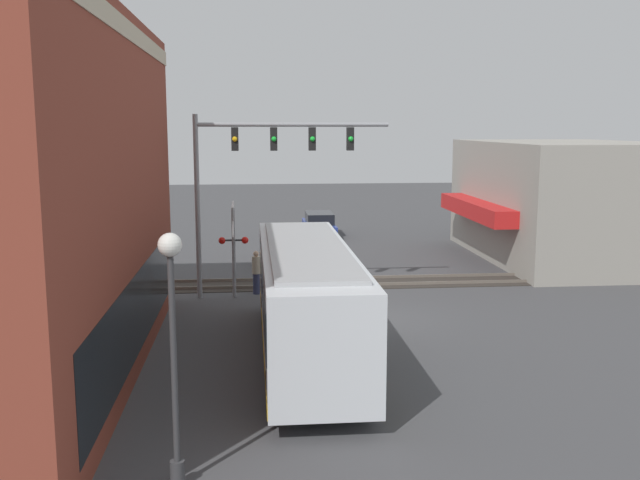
{
  "coord_description": "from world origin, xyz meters",
  "views": [
    {
      "loc": [
        -24.03,
        4.34,
        6.75
      ],
      "look_at": [
        3.92,
        1.66,
        2.25
      ],
      "focal_mm": 40.0,
      "sensor_mm": 36.0,
      "label": 1
    }
  ],
  "objects_px": {
    "streetlamp": "(173,338)",
    "parked_car_white": "(284,248)",
    "parked_car_blue": "(319,225)",
    "crossing_signal": "(234,240)",
    "city_bus": "(307,296)",
    "pedestrian_at_crossing": "(256,272)"
  },
  "relations": [
    {
      "from": "crossing_signal",
      "to": "streetlamp",
      "type": "relative_size",
      "value": 0.78
    },
    {
      "from": "parked_car_white",
      "to": "pedestrian_at_crossing",
      "type": "xyz_separation_m",
      "value": [
        -6.91,
        1.42,
        0.21
      ]
    },
    {
      "from": "parked_car_white",
      "to": "crossing_signal",
      "type": "bearing_deg",
      "value": 162.73
    },
    {
      "from": "city_bus",
      "to": "parked_car_blue",
      "type": "bearing_deg",
      "value": -6.29
    },
    {
      "from": "crossing_signal",
      "to": "city_bus",
      "type": "bearing_deg",
      "value": -163.45
    },
    {
      "from": "parked_car_white",
      "to": "parked_car_blue",
      "type": "distance_m",
      "value": 8.89
    },
    {
      "from": "streetlamp",
      "to": "pedestrian_at_crossing",
      "type": "relative_size",
      "value": 2.74
    },
    {
      "from": "parked_car_white",
      "to": "pedestrian_at_crossing",
      "type": "distance_m",
      "value": 7.06
    },
    {
      "from": "city_bus",
      "to": "parked_car_white",
      "type": "bearing_deg",
      "value": -0.0
    },
    {
      "from": "streetlamp",
      "to": "parked_car_white",
      "type": "height_order",
      "value": "streetlamp"
    },
    {
      "from": "crossing_signal",
      "to": "parked_car_white",
      "type": "bearing_deg",
      "value": -17.27
    },
    {
      "from": "city_bus",
      "to": "parked_car_blue",
      "type": "relative_size",
      "value": 2.41
    },
    {
      "from": "parked_car_blue",
      "to": "parked_car_white",
      "type": "bearing_deg",
      "value": 162.99
    },
    {
      "from": "city_bus",
      "to": "pedestrian_at_crossing",
      "type": "xyz_separation_m",
      "value": [
        8.19,
        1.42,
        -0.94
      ]
    },
    {
      "from": "streetlamp",
      "to": "pedestrian_at_crossing",
      "type": "bearing_deg",
      "value": -5.9
    },
    {
      "from": "crossing_signal",
      "to": "parked_car_white",
      "type": "distance_m",
      "value": 7.89
    },
    {
      "from": "crossing_signal",
      "to": "parked_car_white",
      "type": "xyz_separation_m",
      "value": [
        7.38,
        -2.3,
        -1.6
      ]
    },
    {
      "from": "pedestrian_at_crossing",
      "to": "crossing_signal",
      "type": "bearing_deg",
      "value": 118.16
    },
    {
      "from": "streetlamp",
      "to": "city_bus",
      "type": "bearing_deg",
      "value": -22.3
    },
    {
      "from": "crossing_signal",
      "to": "parked_car_blue",
      "type": "xyz_separation_m",
      "value": [
        15.88,
        -4.9,
        -1.62
      ]
    },
    {
      "from": "city_bus",
      "to": "parked_car_white",
      "type": "distance_m",
      "value": 15.15
    },
    {
      "from": "city_bus",
      "to": "streetlamp",
      "type": "height_order",
      "value": "streetlamp"
    }
  ]
}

